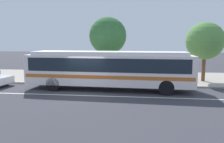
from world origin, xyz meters
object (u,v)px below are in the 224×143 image
pedestrian_waiting_near_sign (141,71)px  pedestrian_walking_along_curb (100,70)px  street_tree_near_stop (108,36)px  street_tree_mid_block (205,41)px  transit_bus (109,68)px  pedestrian_standing_by_tree (127,71)px  bus_stop_sign (162,65)px

pedestrian_waiting_near_sign → pedestrian_walking_along_curb: (-3.36, 0.13, 0.01)m
street_tree_near_stop → street_tree_mid_block: size_ratio=1.12×
street_tree_mid_block → pedestrian_walking_along_curb: bearing=-169.5°
transit_bus → pedestrian_waiting_near_sign: size_ratio=7.09×
pedestrian_waiting_near_sign → pedestrian_standing_by_tree: bearing=159.8°
bus_stop_sign → street_tree_mid_block: (3.68, 1.74, 1.88)m
street_tree_near_stop → street_tree_mid_block: 8.40m
transit_bus → bus_stop_sign: size_ratio=5.02×
pedestrian_walking_along_curb → bus_stop_sign: size_ratio=0.71×
transit_bus → pedestrian_standing_by_tree: size_ratio=7.21×
transit_bus → pedestrian_walking_along_curb: (-1.04, 2.27, -0.51)m
pedestrian_standing_by_tree → bus_stop_sign: 2.92m
street_tree_near_stop → bus_stop_sign: bearing=-26.4°
bus_stop_sign → street_tree_near_stop: (-4.69, 2.33, 2.35)m
street_tree_near_stop → pedestrian_waiting_near_sign: bearing=-37.8°
transit_bus → pedestrian_waiting_near_sign: bearing=42.7°
bus_stop_sign → pedestrian_standing_by_tree: bearing=171.6°
pedestrian_walking_along_curb → bus_stop_sign: bus_stop_sign is taller
transit_bus → pedestrian_waiting_near_sign: (2.31, 2.14, -0.52)m
pedestrian_waiting_near_sign → street_tree_mid_block: bearing=18.1°
bus_stop_sign → street_tree_near_stop: street_tree_near_stop is taller
pedestrian_standing_by_tree → pedestrian_waiting_near_sign: bearing=-20.2°
street_tree_mid_block → street_tree_near_stop: bearing=176.0°
pedestrian_standing_by_tree → bus_stop_sign: bus_stop_sign is taller
pedestrian_waiting_near_sign → street_tree_near_stop: street_tree_near_stop is taller
bus_stop_sign → pedestrian_walking_along_curb: bearing=178.6°
bus_stop_sign → street_tree_mid_block: size_ratio=0.48×
street_tree_near_stop → street_tree_mid_block: (8.37, -0.59, -0.47)m
street_tree_near_stop → street_tree_mid_block: street_tree_near_stop is taller
bus_stop_sign → street_tree_near_stop: size_ratio=0.43×
street_tree_near_stop → pedestrian_standing_by_tree: bearing=-45.9°
pedestrian_walking_along_curb → street_tree_mid_block: (8.71, 1.62, 2.42)m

